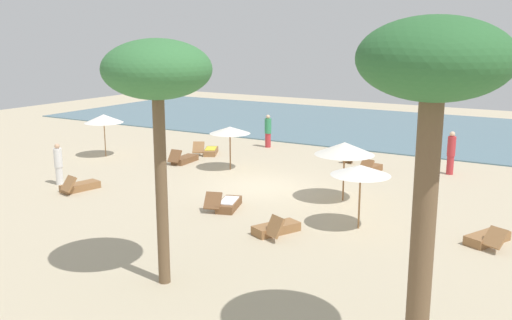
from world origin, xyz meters
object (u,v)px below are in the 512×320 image
umbrella_2 (104,119)px  lounger_2 (368,169)px  lounger_6 (227,204)px  lounger_1 (79,186)px  umbrella_3 (345,148)px  person_2 (268,131)px  lounger_4 (184,159)px  palm_1 (433,75)px  person_1 (58,164)px  lounger_3 (488,238)px  person_0 (451,153)px  palm_0 (157,74)px  umbrella_1 (361,170)px  umbrella_0 (230,130)px  lounger_5 (210,151)px  dog (348,159)px  lounger_0 (276,228)px

umbrella_2 → lounger_2: size_ratio=1.21×
lounger_6 → lounger_2: bearing=72.7°
umbrella_2 → lounger_1: bearing=-54.1°
umbrella_2 → lounger_2: (12.52, 3.47, -1.75)m
lounger_1 → umbrella_2: bearing=125.9°
umbrella_3 → person_2: (-7.39, 7.41, -1.07)m
lounger_4 → palm_1: bearing=-39.0°
person_1 → palm_1: (16.14, -5.73, 4.52)m
lounger_3 → lounger_4: 14.89m
lounger_4 → person_0: person_0 is taller
lounger_2 → person_0: 3.62m
person_1 → palm_0: palm_0 is taller
umbrella_1 → person_2: 13.54m
umbrella_2 → palm_0: bearing=-39.8°
lounger_3 → person_0: size_ratio=0.94×
umbrella_2 → lounger_2: umbrella_2 is taller
umbrella_0 → umbrella_1: umbrella_1 is taller
lounger_4 → lounger_5: size_ratio=0.97×
person_0 → umbrella_0: bearing=-154.6°
umbrella_3 → lounger_4: 9.37m
umbrella_0 → lounger_4: 3.14m
umbrella_1 → dog: (-3.78, 8.63, -1.71)m
lounger_4 → palm_1: size_ratio=0.27×
umbrella_2 → lounger_3: size_ratio=1.19×
umbrella_2 → umbrella_3: umbrella_3 is taller
lounger_0 → lounger_1: bearing=177.5°
umbrella_2 → umbrella_3: 13.27m
lounger_5 → palm_0: (7.95, -13.21, 4.95)m
umbrella_1 → person_0: umbrella_1 is taller
palm_1 → lounger_4: bearing=141.0°
lounger_1 → umbrella_0: bearing=62.2°
umbrella_3 → lounger_0: size_ratio=1.27×
umbrella_1 → lounger_1: umbrella_1 is taller
person_0 → palm_1: (2.81, -15.67, 4.41)m
lounger_3 → dog: size_ratio=2.31×
lounger_4 → person_2: person_2 is taller
lounger_2 → person_0: size_ratio=0.92×
lounger_0 → lounger_3: 6.27m
person_0 → palm_1: palm_1 is taller
palm_1 → lounger_0: bearing=138.2°
umbrella_3 → umbrella_2: bearing=174.9°
umbrella_3 → dog: size_ratio=2.83×
lounger_2 → palm_1: 16.22m
umbrella_0 → lounger_4: size_ratio=1.16×
lounger_3 → lounger_6: (-8.47, -1.07, 0.01)m
lounger_0 → lounger_6: lounger_0 is taller
lounger_4 → person_0: 12.20m
person_0 → person_2: (-9.87, 1.24, -0.07)m
lounger_0 → lounger_1: size_ratio=0.98×
lounger_6 → lounger_5: bearing=129.0°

